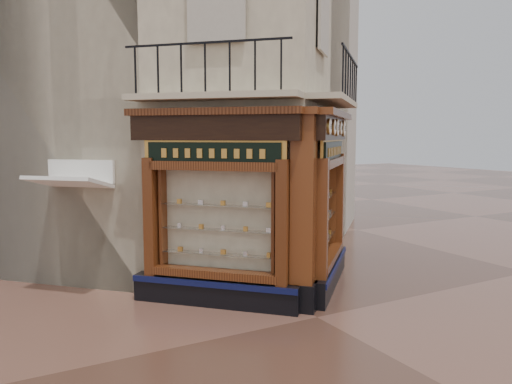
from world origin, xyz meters
TOP-DOWN VIEW (x-y plane):
  - ground at (0.00, 0.00)m, footprint 80.00×80.00m
  - main_building at (0.00, 6.16)m, footprint 11.31×11.31m
  - neighbour_left at (-2.47, 8.63)m, footprint 11.31×11.31m
  - neighbour_right at (2.47, 8.63)m, footprint 11.31×11.31m
  - shopfront_left at (-1.41, 1.57)m, footprint 2.86×2.86m
  - shopfront_right at (1.41, 1.57)m, footprint 2.86×2.86m
  - corner_pilaster at (0.00, 0.50)m, footprint 0.85×0.85m
  - balcony at (0.00, 1.49)m, footprint 5.94×2.97m
  - clock_a at (0.55, 0.45)m, footprint 0.26×0.26m
  - clock_b at (1.06, 0.96)m, footprint 0.27×0.27m
  - clock_c at (1.44, 1.34)m, footprint 0.30×0.30m
  - clock_d at (1.89, 1.78)m, footprint 0.26×0.26m
  - clock_e at (2.36, 2.26)m, footprint 0.31×0.31m
  - awning at (-3.86, 3.65)m, footprint 1.85×1.85m
  - signboard_left at (-1.46, 1.51)m, footprint 2.14×2.14m
  - signboard_right at (1.46, 1.51)m, footprint 2.13×2.13m

SIDE VIEW (x-z plane):
  - ground at x=0.00m, z-range 0.00..0.00m
  - awning at x=-3.86m, z-range -0.16..0.16m
  - corner_pilaster at x=0.00m, z-range -0.04..3.94m
  - shopfront_left at x=-1.41m, z-range -0.01..3.97m
  - shopfront_right at x=1.41m, z-range -0.01..3.97m
  - signboard_left at x=-1.46m, z-range 2.81..3.39m
  - signboard_right at x=1.46m, z-range 2.81..3.39m
  - clock_e at x=2.36m, z-range 3.42..3.82m
  - clock_d at x=1.89m, z-range 3.46..3.78m
  - clock_a at x=0.55m, z-range 3.46..3.78m
  - clock_c at x=1.44m, z-range 3.43..3.81m
  - clock_b at x=1.06m, z-range 3.45..3.79m
  - balcony at x=0.00m, z-range 3.70..4.73m
  - neighbour_left at x=-2.47m, z-range 0.00..11.00m
  - neighbour_right at x=2.47m, z-range 0.00..11.00m
  - main_building at x=0.00m, z-range 0.00..12.00m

